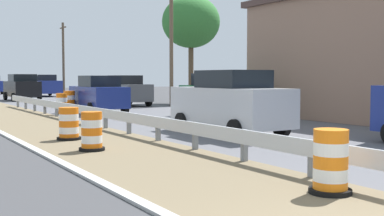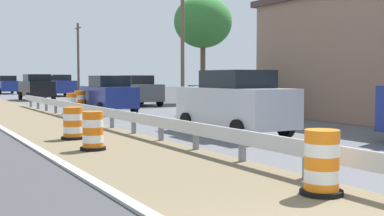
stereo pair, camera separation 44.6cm
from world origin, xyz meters
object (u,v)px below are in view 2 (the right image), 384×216
object	(u,v)px
car_trailing_far_lane	(36,87)
utility_pole_far	(78,58)
car_trailing_near_lane	(60,85)
car_mid_far_lane	(228,96)
traffic_barrel_farther	(80,103)
traffic_barrel_far	(72,105)
traffic_barrel_nearest	(322,166)
car_lead_near_lane	(108,94)
car_lead_far_lane	(234,102)
car_distant_a	(138,90)
traffic_barrel_mid	(73,125)
utility_pole_mid	(183,30)
car_distant_b	(6,85)
traffic_barrel_close	(93,133)

from	to	relation	value
car_trailing_far_lane	utility_pole_far	size ratio (longest dim) A/B	0.60
car_trailing_far_lane	utility_pole_far	bearing A→B (deg)	-35.25
car_trailing_near_lane	car_mid_far_lane	world-z (taller)	car_trailing_near_lane
traffic_barrel_farther	car_mid_far_lane	size ratio (longest dim) A/B	0.26
car_trailing_far_lane	utility_pole_far	xyz separation A→B (m)	(6.01, 8.81, 2.74)
traffic_barrel_far	car_trailing_near_lane	size ratio (longest dim) A/B	0.22
car_trailing_near_lane	traffic_barrel_nearest	bearing A→B (deg)	-10.68
car_lead_near_lane	car_lead_far_lane	distance (m)	11.15
traffic_barrel_far	car_distant_a	xyz separation A→B (m)	(5.79, 5.33, 0.50)
traffic_barrel_farther	car_lead_far_lane	world-z (taller)	car_lead_far_lane
traffic_barrel_mid	car_lead_far_lane	world-z (taller)	car_lead_far_lane
car_lead_near_lane	car_trailing_near_lane	distance (m)	23.66
car_lead_far_lane	car_trailing_far_lane	distance (m)	27.33
utility_pole_mid	car_trailing_far_lane	bearing A→B (deg)	116.17
car_distant_a	car_trailing_far_lane	bearing A→B (deg)	-161.62
car_distant_b	car_trailing_near_lane	bearing A→B (deg)	-161.47
traffic_barrel_nearest	traffic_barrel_mid	size ratio (longest dim) A/B	1.08
utility_pole_far	traffic_barrel_nearest	bearing A→B (deg)	-101.61
traffic_barrel_nearest	traffic_barrel_farther	distance (m)	19.67
car_trailing_near_lane	utility_pole_mid	distance (m)	20.63
car_lead_near_lane	utility_pole_far	size ratio (longest dim) A/B	0.63
car_distant_b	traffic_barrel_nearest	bearing A→B (deg)	174.38
utility_pole_far	car_distant_b	bearing A→B (deg)	127.09
traffic_barrel_nearest	car_trailing_near_lane	bearing A→B (deg)	81.01
traffic_barrel_farther	traffic_barrel_far	bearing A→B (deg)	-124.26
car_lead_far_lane	car_distant_a	size ratio (longest dim) A/B	1.11
traffic_barrel_farther	car_distant_b	xyz separation A→B (m)	(1.24, 31.70, 0.48)
traffic_barrel_far	car_lead_far_lane	world-z (taller)	car_lead_far_lane
car_trailing_far_lane	utility_pole_far	distance (m)	11.01
utility_pole_mid	car_distant_b	bearing A→B (deg)	101.73
traffic_barrel_farther	utility_pole_far	world-z (taller)	utility_pole_far
traffic_barrel_farther	utility_pole_far	bearing A→B (deg)	73.73
car_mid_far_lane	car_lead_far_lane	bearing A→B (deg)	-31.15
utility_pole_far	car_trailing_near_lane	bearing A→B (deg)	-145.67
traffic_barrel_mid	car_trailing_near_lane	bearing A→B (deg)	76.28
car_mid_far_lane	car_distant_b	world-z (taller)	car_mid_far_lane
traffic_barrel_close	car_trailing_far_lane	size ratio (longest dim) A/B	0.23
car_distant_a	utility_pole_far	xyz separation A→B (m)	(1.94, 19.76, 2.80)
car_trailing_near_lane	utility_pole_mid	size ratio (longest dim) A/B	0.52
traffic_barrel_close	traffic_barrel_nearest	bearing A→B (deg)	-75.61
traffic_barrel_far	utility_pole_far	size ratio (longest dim) A/B	0.15
traffic_barrel_mid	car_distant_b	xyz separation A→B (m)	(4.65, 42.45, 0.56)
car_distant_a	traffic_barrel_close	bearing A→B (deg)	-28.38
car_lead_far_lane	car_distant_b	xyz separation A→B (m)	(-0.24, 43.77, -0.04)
traffic_barrel_close	car_distant_b	bearing A→B (deg)	83.86
car_distant_b	utility_pole_far	size ratio (longest dim) A/B	0.67
car_lead_far_lane	utility_pole_far	size ratio (longest dim) A/B	0.64
traffic_barrel_mid	car_lead_near_lane	distance (m)	10.87
traffic_barrel_far	car_lead_near_lane	world-z (taller)	car_lead_near_lane
car_trailing_near_lane	traffic_barrel_mid	bearing A→B (deg)	-15.41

